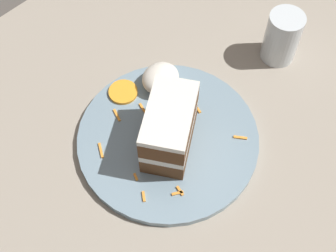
% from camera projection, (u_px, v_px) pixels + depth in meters
% --- Properties ---
extents(ground_plane, '(6.00, 6.00, 0.00)m').
position_uv_depth(ground_plane, '(151.00, 152.00, 0.80)').
color(ground_plane, '#4C4742').
rests_on(ground_plane, ground).
extents(dining_table, '(1.31, 0.84, 0.03)m').
position_uv_depth(dining_table, '(150.00, 148.00, 0.79)').
color(dining_table, gray).
rests_on(dining_table, ground).
extents(plate, '(0.30, 0.30, 0.01)m').
position_uv_depth(plate, '(168.00, 139.00, 0.78)').
color(plate, gray).
rests_on(plate, dining_table).
extents(cake_slice, '(0.14, 0.12, 0.10)m').
position_uv_depth(cake_slice, '(169.00, 128.00, 0.72)').
color(cake_slice, brown).
rests_on(cake_slice, plate).
extents(cream_dollop, '(0.07, 0.06, 0.04)m').
position_uv_depth(cream_dollop, '(161.00, 78.00, 0.81)').
color(cream_dollop, white).
rests_on(cream_dollop, plate).
extents(orange_garnish, '(0.05, 0.05, 0.01)m').
position_uv_depth(orange_garnish, '(123.00, 92.00, 0.81)').
color(orange_garnish, orange).
rests_on(orange_garnish, plate).
extents(carrot_shreds_scatter, '(0.20, 0.20, 0.00)m').
position_uv_depth(carrot_shreds_scatter, '(156.00, 149.00, 0.76)').
color(carrot_shreds_scatter, orange).
rests_on(carrot_shreds_scatter, plate).
extents(drinking_glass, '(0.06, 0.06, 0.10)m').
position_uv_depth(drinking_glass, '(281.00, 40.00, 0.84)').
color(drinking_glass, silver).
rests_on(drinking_glass, dining_table).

